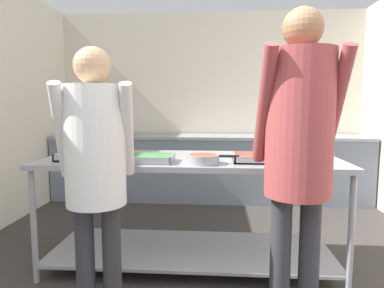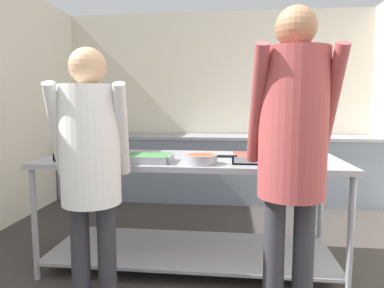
{
  "view_description": "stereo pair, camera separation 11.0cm",
  "coord_description": "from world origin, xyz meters",
  "px_view_note": "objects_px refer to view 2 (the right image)",
  "views": [
    {
      "loc": [
        0.12,
        -0.84,
        1.32
      ],
      "look_at": [
        -0.09,
        1.98,
        1.0
      ],
      "focal_mm": 32.0,
      "sensor_mm": 36.0,
      "label": 1
    },
    {
      "loc": [
        0.23,
        -0.83,
        1.32
      ],
      "look_at": [
        -0.09,
        1.98,
        1.0
      ],
      "focal_mm": 32.0,
      "sensor_mm": 36.0,
      "label": 2
    }
  ],
  "objects_px": {
    "guest_serving_left": "(91,157)",
    "guest_serving_right": "(292,141)",
    "water_bottle": "(112,127)",
    "serving_tray_roast": "(147,158)",
    "serving_tray_greens": "(258,158)",
    "sauce_pan": "(201,159)",
    "plate_stack": "(299,152)",
    "serving_tray_vegetables": "(92,155)"
  },
  "relations": [
    {
      "from": "guest_serving_left",
      "to": "guest_serving_right",
      "type": "height_order",
      "value": "guest_serving_right"
    },
    {
      "from": "guest_serving_left",
      "to": "guest_serving_right",
      "type": "xyz_separation_m",
      "value": [
        1.13,
        -0.06,
        0.11
      ]
    },
    {
      "from": "guest_serving_left",
      "to": "guest_serving_right",
      "type": "distance_m",
      "value": 1.14
    },
    {
      "from": "guest_serving_left",
      "to": "water_bottle",
      "type": "xyz_separation_m",
      "value": [
        -0.85,
        2.74,
        0.0
      ]
    },
    {
      "from": "serving_tray_roast",
      "to": "serving_tray_greens",
      "type": "xyz_separation_m",
      "value": [
        0.83,
        0.1,
        0.0
      ]
    },
    {
      "from": "sauce_pan",
      "to": "guest_serving_left",
      "type": "distance_m",
      "value": 0.81
    },
    {
      "from": "water_bottle",
      "to": "serving_tray_greens",
      "type": "bearing_deg",
      "value": -47.78
    },
    {
      "from": "serving_tray_roast",
      "to": "water_bottle",
      "type": "xyz_separation_m",
      "value": [
        -1.04,
        2.15,
        0.09
      ]
    },
    {
      "from": "guest_serving_right",
      "to": "water_bottle",
      "type": "xyz_separation_m",
      "value": [
        -1.98,
        2.81,
        -0.11
      ]
    },
    {
      "from": "plate_stack",
      "to": "water_bottle",
      "type": "height_order",
      "value": "water_bottle"
    },
    {
      "from": "serving_tray_roast",
      "to": "guest_serving_right",
      "type": "relative_size",
      "value": 0.2
    },
    {
      "from": "guest_serving_left",
      "to": "sauce_pan",
      "type": "bearing_deg",
      "value": 42.24
    },
    {
      "from": "sauce_pan",
      "to": "plate_stack",
      "type": "bearing_deg",
      "value": 31.61
    },
    {
      "from": "plate_stack",
      "to": "serving_tray_greens",
      "type": "bearing_deg",
      "value": -137.3
    },
    {
      "from": "guest_serving_left",
      "to": "serving_tray_vegetables",
      "type": "bearing_deg",
      "value": 112.08
    },
    {
      "from": "sauce_pan",
      "to": "guest_serving_right",
      "type": "relative_size",
      "value": 0.21
    },
    {
      "from": "guest_serving_left",
      "to": "serving_tray_greens",
      "type": "bearing_deg",
      "value": 34.18
    },
    {
      "from": "serving_tray_greens",
      "to": "plate_stack",
      "type": "relative_size",
      "value": 1.48
    },
    {
      "from": "serving_tray_vegetables",
      "to": "plate_stack",
      "type": "distance_m",
      "value": 1.69
    },
    {
      "from": "sauce_pan",
      "to": "serving_tray_greens",
      "type": "distance_m",
      "value": 0.44
    },
    {
      "from": "plate_stack",
      "to": "sauce_pan",
      "type": "bearing_deg",
      "value": -148.39
    },
    {
      "from": "serving_tray_roast",
      "to": "serving_tray_greens",
      "type": "relative_size",
      "value": 0.95
    },
    {
      "from": "serving_tray_vegetables",
      "to": "water_bottle",
      "type": "xyz_separation_m",
      "value": [
        -0.57,
        2.05,
        0.09
      ]
    },
    {
      "from": "serving_tray_greens",
      "to": "plate_stack",
      "type": "bearing_deg",
      "value": 42.7
    },
    {
      "from": "sauce_pan",
      "to": "guest_serving_right",
      "type": "height_order",
      "value": "guest_serving_right"
    },
    {
      "from": "sauce_pan",
      "to": "serving_tray_greens",
      "type": "relative_size",
      "value": 0.97
    },
    {
      "from": "guest_serving_right",
      "to": "sauce_pan",
      "type": "bearing_deg",
      "value": 131.17
    },
    {
      "from": "serving_tray_roast",
      "to": "guest_serving_left",
      "type": "distance_m",
      "value": 0.63
    },
    {
      "from": "sauce_pan",
      "to": "plate_stack",
      "type": "relative_size",
      "value": 1.44
    },
    {
      "from": "serving_tray_greens",
      "to": "guest_serving_right",
      "type": "bearing_deg",
      "value": -81.38
    },
    {
      "from": "serving_tray_roast",
      "to": "serving_tray_greens",
      "type": "distance_m",
      "value": 0.83
    },
    {
      "from": "water_bottle",
      "to": "guest_serving_left",
      "type": "bearing_deg",
      "value": -72.77
    },
    {
      "from": "serving_tray_roast",
      "to": "guest_serving_right",
      "type": "xyz_separation_m",
      "value": [
        0.94,
        -0.65,
        0.21
      ]
    },
    {
      "from": "guest_serving_left",
      "to": "serving_tray_roast",
      "type": "bearing_deg",
      "value": 72.27
    },
    {
      "from": "serving_tray_vegetables",
      "to": "serving_tray_roast",
      "type": "bearing_deg",
      "value": -12.01
    },
    {
      "from": "serving_tray_vegetables",
      "to": "guest_serving_left",
      "type": "bearing_deg",
      "value": -67.92
    },
    {
      "from": "serving_tray_greens",
      "to": "water_bottle",
      "type": "distance_m",
      "value": 2.78
    },
    {
      "from": "guest_serving_left",
      "to": "water_bottle",
      "type": "distance_m",
      "value": 2.87
    },
    {
      "from": "water_bottle",
      "to": "serving_tray_vegetables",
      "type": "bearing_deg",
      "value": -74.47
    },
    {
      "from": "plate_stack",
      "to": "guest_serving_right",
      "type": "bearing_deg",
      "value": -102.82
    },
    {
      "from": "serving_tray_roast",
      "to": "water_bottle",
      "type": "height_order",
      "value": "water_bottle"
    },
    {
      "from": "plate_stack",
      "to": "water_bottle",
      "type": "bearing_deg",
      "value": 142.24
    }
  ]
}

